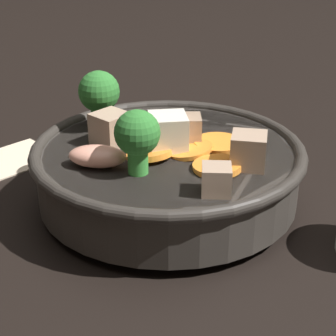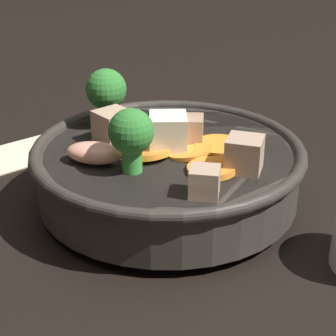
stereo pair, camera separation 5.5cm
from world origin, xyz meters
TOP-DOWN VIEW (x-y plane):
  - ground_plane at (0.00, 0.00)m, footprint 3.00×3.00m
  - stirfry_bowl at (0.00, -0.00)m, footprint 0.27×0.27m
  - napkin at (0.06, -0.20)m, footprint 0.11×0.08m

SIDE VIEW (x-z plane):
  - ground_plane at x=0.00m, z-range 0.00..0.00m
  - napkin at x=0.06m, z-range 0.00..0.00m
  - stirfry_bowl at x=0.00m, z-range -0.02..0.10m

